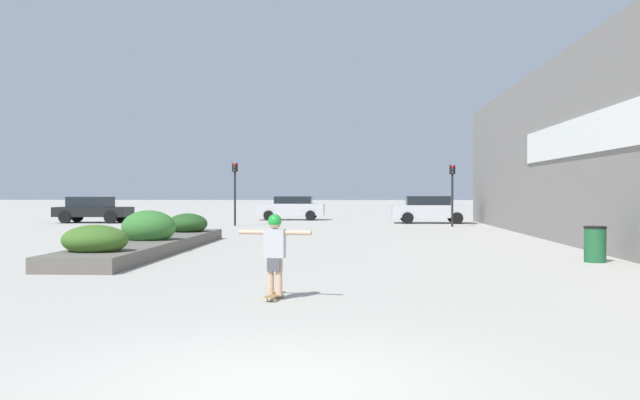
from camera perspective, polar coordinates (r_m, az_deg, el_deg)
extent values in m
plane|color=#ADA89E|center=(6.92, -3.60, -14.35)|extent=(300.00, 300.00, 0.00)
cube|color=gray|center=(22.63, 21.92, 4.46)|extent=(0.60, 45.41, 6.62)
cube|color=#605B54|center=(22.06, -13.35, -3.55)|extent=(1.90, 12.17, 0.36)
ellipsoid|color=#3D6623|center=(17.93, -17.56, -3.07)|extent=(1.60, 1.33, 0.73)
ellipsoid|color=#33702D|center=(21.77, -13.54, -2.13)|extent=(1.61, 1.42, 1.01)
ellipsoid|color=#234C1E|center=(25.98, -10.55, -1.89)|extent=(1.41, 1.57, 0.75)
cube|color=olive|center=(11.96, -3.63, -7.57)|extent=(0.28, 0.72, 0.01)
cylinder|color=beige|center=(12.22, -3.62, -7.66)|extent=(0.05, 0.06, 0.05)
cylinder|color=beige|center=(12.18, -2.98, -7.68)|extent=(0.05, 0.06, 0.05)
cylinder|color=beige|center=(11.76, -4.31, -7.99)|extent=(0.05, 0.06, 0.05)
cylinder|color=beige|center=(11.72, -3.64, -8.02)|extent=(0.05, 0.06, 0.05)
cylinder|color=tan|center=(11.94, -3.97, -6.08)|extent=(0.13, 0.13, 0.61)
cylinder|color=tan|center=(11.90, -3.30, -6.10)|extent=(0.13, 0.13, 0.61)
cube|color=#4C4C51|center=(11.90, -3.64, -5.15)|extent=(0.25, 0.22, 0.22)
cube|color=#B2B2B7|center=(11.87, -3.64, -3.48)|extent=(0.37, 0.23, 0.48)
cylinder|color=tan|center=(11.98, -5.46, -2.58)|extent=(0.46, 0.15, 0.08)
cylinder|color=tan|center=(11.75, -1.78, -2.64)|extent=(0.46, 0.15, 0.08)
sphere|color=tan|center=(11.85, -3.64, -1.85)|extent=(0.20, 0.20, 0.20)
sphere|color=green|center=(11.85, -3.64, -1.68)|extent=(0.23, 0.23, 0.23)
cylinder|color=#1E5B33|center=(19.45, 21.14, -3.39)|extent=(0.54, 0.54, 0.87)
cylinder|color=black|center=(19.43, 21.15, -2.04)|extent=(0.57, 0.57, 0.05)
cube|color=#BCBCC1|center=(41.09, 8.85, -0.89)|extent=(4.43, 1.83, 0.72)
cube|color=black|center=(41.06, 8.61, -0.04)|extent=(2.44, 1.61, 0.51)
cylinder|color=black|center=(42.12, 10.60, -1.35)|extent=(0.66, 0.22, 0.66)
cylinder|color=black|center=(40.40, 10.91, -1.43)|extent=(0.66, 0.22, 0.66)
cylinder|color=black|center=(41.85, 6.87, -1.35)|extent=(0.66, 0.22, 0.66)
cylinder|color=black|center=(40.12, 7.02, -1.44)|extent=(0.66, 0.22, 0.66)
cube|color=#BCBCC1|center=(45.36, -2.36, -0.75)|extent=(4.24, 1.72, 0.73)
cube|color=black|center=(45.33, -2.14, 0.00)|extent=(2.33, 1.52, 0.46)
cylinder|color=black|center=(44.70, -4.14, -1.24)|extent=(0.63, 0.22, 0.63)
cylinder|color=black|center=(46.32, -3.88, -1.17)|extent=(0.63, 0.22, 0.63)
cylinder|color=black|center=(44.44, -0.77, -1.25)|extent=(0.63, 0.22, 0.63)
cylinder|color=black|center=(46.07, -0.63, -1.18)|extent=(0.63, 0.22, 0.63)
cube|color=black|center=(43.27, -17.67, -0.90)|extent=(4.24, 1.84, 0.56)
cube|color=black|center=(43.32, -17.88, -0.14)|extent=(2.33, 1.62, 0.59)
cylinder|color=black|center=(43.66, -15.65, -1.25)|extent=(0.72, 0.22, 0.72)
cylinder|color=black|center=(42.01, -16.42, -1.33)|extent=(0.72, 0.22, 0.72)
cylinder|color=black|center=(44.58, -18.85, -1.22)|extent=(0.72, 0.22, 0.72)
cylinder|color=black|center=(42.96, -19.72, -1.29)|extent=(0.72, 0.22, 0.72)
cube|color=maroon|center=(47.48, 22.69, -0.68)|extent=(4.23, 1.76, 0.74)
cube|color=black|center=(47.41, 22.50, 0.12)|extent=(2.32, 1.55, 0.58)
cylinder|color=black|center=(48.72, 23.81, -1.09)|extent=(0.72, 0.22, 0.72)
cylinder|color=black|center=(47.86, 20.88, -1.11)|extent=(0.72, 0.22, 0.72)
cylinder|color=black|center=(46.27, 21.51, -1.17)|extent=(0.72, 0.22, 0.72)
cylinder|color=black|center=(38.03, -6.82, 0.10)|extent=(0.11, 0.11, 2.86)
cube|color=black|center=(38.05, -6.82, 2.60)|extent=(0.28, 0.20, 0.45)
sphere|color=red|center=(37.94, -6.86, 2.83)|extent=(0.15, 0.15, 0.15)
sphere|color=#2D2823|center=(37.93, -6.85, 2.60)|extent=(0.15, 0.15, 0.15)
sphere|color=#2D2823|center=(37.93, -6.85, 2.38)|extent=(0.15, 0.15, 0.15)
cylinder|color=black|center=(37.17, 10.54, -0.03)|extent=(0.11, 0.11, 2.71)
cube|color=black|center=(37.19, 10.54, 2.40)|extent=(0.28, 0.20, 0.45)
sphere|color=red|center=(37.07, 10.57, 2.64)|extent=(0.15, 0.15, 0.15)
sphere|color=#2D2823|center=(37.07, 10.57, 2.41)|extent=(0.15, 0.15, 0.15)
sphere|color=#2D2823|center=(37.06, 10.57, 2.18)|extent=(0.15, 0.15, 0.15)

